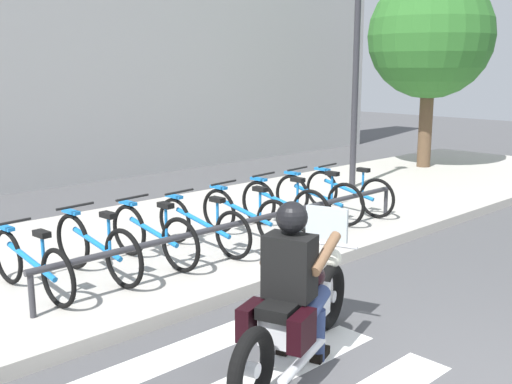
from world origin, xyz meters
name	(u,v)px	position (x,y,z in m)	size (l,w,h in m)	color
sidewalk	(119,253)	(0.00, 5.15, 0.07)	(24.00, 4.40, 0.15)	#B7B2A8
crosswalk_stripe_4	(249,383)	(-0.97, 1.60, 0.00)	(2.80, 0.40, 0.01)	white
crosswalk_stripe_5	(188,350)	(-0.97, 2.40, 0.00)	(2.80, 0.40, 0.01)	white
motorcycle	(297,312)	(-0.42, 1.58, 0.46)	(2.18, 0.97, 1.23)	black
rider	(294,273)	(-0.50, 1.56, 0.83)	(0.74, 0.67, 1.44)	black
bicycle_0	(31,264)	(-1.54, 4.28, 0.49)	(0.48, 1.63, 0.73)	black
bicycle_1	(97,247)	(-0.79, 4.27, 0.51)	(0.48, 1.64, 0.80)	black
bicycle_2	(153,235)	(-0.04, 4.27, 0.51)	(0.48, 1.61, 0.79)	black
bicycle_3	(202,225)	(0.71, 4.28, 0.49)	(0.48, 1.70, 0.74)	black
bicycle_4	(246,215)	(1.46, 4.28, 0.50)	(0.48, 1.67, 0.77)	black
bicycle_5	(284,206)	(2.22, 4.27, 0.51)	(0.48, 1.64, 0.80)	black
bicycle_6	(318,198)	(2.97, 4.27, 0.51)	(0.48, 1.67, 0.80)	black
bicycle_7	(348,192)	(3.72, 4.28, 0.50)	(0.48, 1.68, 0.76)	black
bike_rack	(253,222)	(1.09, 3.72, 0.58)	(5.87, 0.07, 0.49)	#333338
street_lamp	(356,65)	(5.49, 5.55, 2.52)	(0.28, 0.28, 4.13)	#2D2D33
tree_near_rack	(430,36)	(8.75, 5.95, 3.15)	(2.85, 2.85, 4.59)	brown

